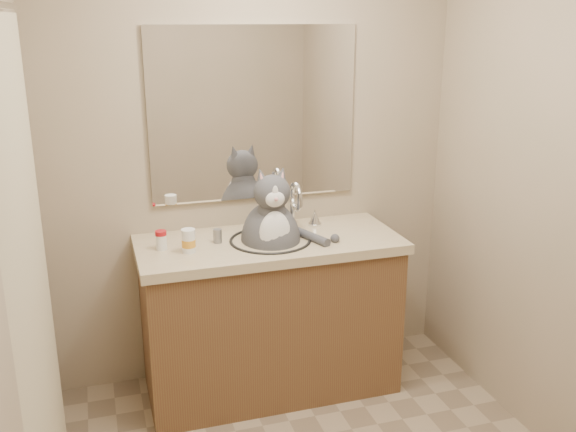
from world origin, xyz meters
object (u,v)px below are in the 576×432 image
at_px(pill_bottle_redcap, 161,240).
at_px(cat, 272,235).
at_px(grey_canister, 218,236).
at_px(pill_bottle_orange, 189,241).

bearing_deg(pill_bottle_redcap, cat, -3.99).
distance_m(cat, grey_canister, 0.27).
relative_size(pill_bottle_orange, grey_canister, 1.65).
relative_size(cat, pill_bottle_orange, 5.16).
xyz_separation_m(cat, pill_bottle_orange, (-0.43, -0.04, 0.02)).
bearing_deg(grey_canister, pill_bottle_redcap, -176.76).
xyz_separation_m(pill_bottle_orange, grey_canister, (0.16, 0.09, -0.02)).
bearing_deg(cat, grey_canister, 172.94).
distance_m(cat, pill_bottle_orange, 0.43).
relative_size(pill_bottle_redcap, grey_canister, 1.36).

